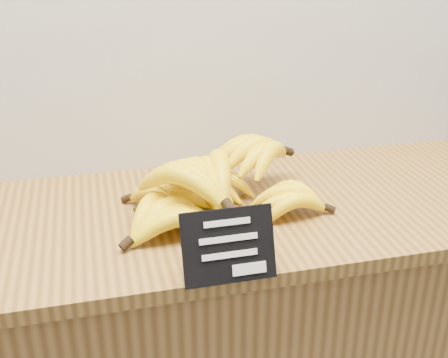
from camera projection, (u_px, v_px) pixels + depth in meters
The scene contains 3 objects.
counter_top at pixel (219, 214), 1.22m from camera, with size 1.44×0.54×0.03m, color olive.
chalkboard_sign at pixel (229, 246), 0.95m from camera, with size 0.16×0.01×0.13m, color black.
banana_pile at pixel (208, 185), 1.18m from camera, with size 0.45×0.32×0.13m.
Camera 1 is at (-0.13, 1.70, 1.49)m, focal length 45.00 mm.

